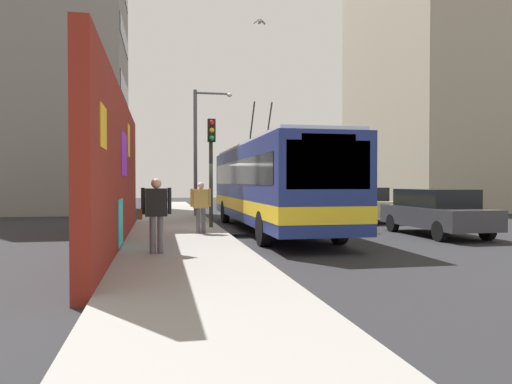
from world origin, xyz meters
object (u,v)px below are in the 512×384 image
Objects in this scene: parked_car_black at (320,199)px; traffic_light at (211,154)px; city_bus at (270,183)px; pedestrian_at_curb at (201,203)px; parked_car_champagne at (361,203)px; pedestrian_near_wall at (156,209)px; parked_car_dark_gray at (436,211)px; street_lamp at (200,143)px.

parked_car_black is 1.15× the size of traffic_light.
city_bus is 3.25m from pedestrian_at_curb.
parked_car_black is at bearing -0.00° from parked_car_champagne.
city_bus reaches higher than pedestrian_near_wall.
pedestrian_at_curb is (0.85, 7.91, 0.29)m from parked_car_dark_gray.
pedestrian_near_wall is (-3.45, 9.31, 0.35)m from parked_car_dark_gray.
parked_car_dark_gray is at bearing -180.00° from parked_car_champagne.
city_bus reaches higher than traffic_light.
street_lamp reaches higher than parked_car_black.
pedestrian_near_wall is 4.52m from pedestrian_at_curb.
city_bus is 5.86m from parked_car_dark_gray.
city_bus is at bearing -163.68° from street_lamp.
pedestrian_at_curb is at bearing 121.67° from city_bus.
street_lamp is at bearing -1.16° from traffic_light.
street_lamp is (9.40, 7.22, 2.96)m from parked_car_dark_gray.
parked_car_dark_gray is at bearing -96.11° from pedestrian_at_curb.
city_bus is 7.64× the size of pedestrian_at_curb.
parked_car_champagne is 8.36m from traffic_light.
parked_car_black is at bearing -0.00° from parked_car_dark_gray.
parked_car_champagne is 2.47× the size of pedestrian_near_wall.
parked_car_champagne is (6.26, 0.00, -0.00)m from parked_car_dark_gray.
pedestrian_at_curb is at bearing 83.89° from parked_car_dark_gray.
parked_car_black is (12.20, -0.00, -0.00)m from parked_car_dark_gray.
pedestrian_near_wall is at bearing 136.24° from parked_car_champagne.
street_lamp is at bearing 16.32° from city_bus.
parked_car_champagne is at bearing -55.58° from pedestrian_at_curb.
city_bus is 7.24× the size of pedestrian_near_wall.
city_bus reaches higher than parked_car_dark_gray.
street_lamp reaches higher than parked_car_champagne.
street_lamp is at bearing -4.61° from pedestrian_at_curb.
parked_car_dark_gray is at bearing -115.82° from city_bus.
parked_car_dark_gray is 12.20m from parked_car_black.
pedestrian_at_curb is 8.99m from street_lamp.
pedestrian_near_wall is at bearing 145.48° from city_bus.
parked_car_champagne is at bearing 0.00° from parked_car_dark_gray.
pedestrian_at_curb is (-1.67, 2.71, -0.67)m from city_bus.
parked_car_black is 13.84m from pedestrian_at_curb.
pedestrian_at_curb reaches higher than parked_car_dark_gray.
street_lamp is (3.14, 7.22, 2.96)m from parked_car_champagne.
street_lamp is (12.86, -2.09, 2.60)m from pedestrian_near_wall.
parked_car_black is 8.28m from street_lamp.
traffic_light is at bearing 178.84° from street_lamp.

